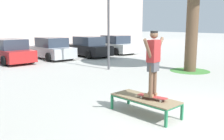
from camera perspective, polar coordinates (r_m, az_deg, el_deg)
name	(u,v)px	position (r m, az deg, el deg)	size (l,w,h in m)	color
ground_plane	(186,118)	(7.04, 16.12, -10.17)	(120.00, 120.00, 0.00)	#B7B5AD
skate_box	(145,99)	(6.95, 7.40, -6.52)	(1.00, 1.98, 0.46)	#237A4C
skateboard	(152,97)	(6.78, 8.99, -5.92)	(0.42, 0.82, 0.09)	#B23333
skater	(153,59)	(6.58, 9.22, 2.44)	(0.98, 0.39, 1.69)	brown
grass_patch_near_right	(190,71)	(13.95, 16.97, -0.18)	(2.04, 2.04, 0.01)	#47893D
car_red	(10,52)	(17.51, -21.87, 3.82)	(2.28, 4.37, 1.50)	red
car_silver	(51,49)	(18.56, -13.45, 4.59)	(2.17, 4.32, 1.50)	#B7BABF
car_black	(88,47)	(19.57, -5.36, 5.10)	(2.14, 4.31, 1.50)	black
car_white	(114,45)	(21.52, 0.56, 5.60)	(2.06, 4.27, 1.50)	silver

